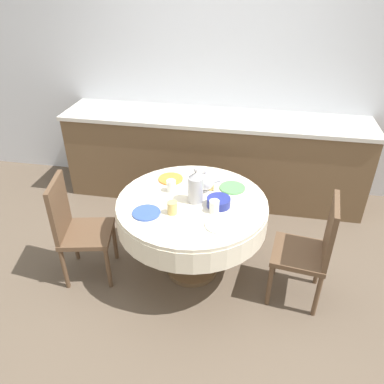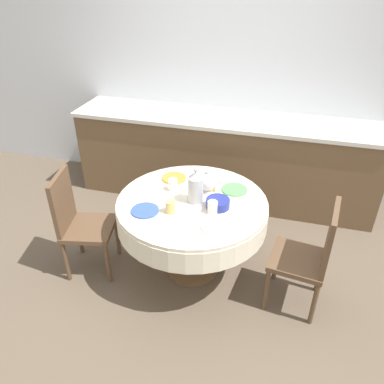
{
  "view_description": "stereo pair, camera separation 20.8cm",
  "coord_description": "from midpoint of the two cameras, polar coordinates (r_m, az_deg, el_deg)",
  "views": [
    {
      "loc": [
        0.45,
        -2.41,
        2.32
      ],
      "look_at": [
        0.0,
        0.0,
        0.81
      ],
      "focal_mm": 35.0,
      "sensor_mm": 36.0,
      "label": 1
    },
    {
      "loc": [
        0.65,
        -2.37,
        2.32
      ],
      "look_at": [
        0.0,
        0.0,
        0.81
      ],
      "focal_mm": 35.0,
      "sensor_mm": 36.0,
      "label": 2
    }
  ],
  "objects": [
    {
      "name": "wall_back",
      "position": [
        4.18,
        7.73,
        17.26
      ],
      "size": [
        7.0,
        0.05,
        2.6
      ],
      "color": "silver",
      "rests_on": "ground_plane"
    },
    {
      "name": "plate_near_right",
      "position": [
        2.65,
        5.9,
        -5.28
      ],
      "size": [
        0.21,
        0.21,
        0.01
      ],
      "primitive_type": "cylinder",
      "color": "white",
      "rests_on": "dining_table"
    },
    {
      "name": "coffee_carafe",
      "position": [
        2.85,
        2.62,
        0.68
      ],
      "size": [
        0.12,
        0.12,
        0.3
      ],
      "color": "#B2B2B7",
      "rests_on": "dining_table"
    },
    {
      "name": "fruit_bowl",
      "position": [
        2.85,
        6.05,
        -1.76
      ],
      "size": [
        0.18,
        0.18,
        0.07
      ],
      "primitive_type": "cylinder",
      "color": "navy",
      "rests_on": "dining_table"
    },
    {
      "name": "plate_far_right",
      "position": [
        3.09,
        8.41,
        0.34
      ],
      "size": [
        0.21,
        0.21,
        0.01
      ],
      "primitive_type": "cylinder",
      "color": "#5BA85B",
      "rests_on": "dining_table"
    },
    {
      "name": "dining_table",
      "position": [
        3.0,
        1.99,
        -3.41
      ],
      "size": [
        1.2,
        1.2,
        0.73
      ],
      "color": "brown",
      "rests_on": "ground_plane"
    },
    {
      "name": "cup_near_left",
      "position": [
        2.77,
        -1.15,
        -2.31
      ],
      "size": [
        0.07,
        0.07,
        0.1
      ],
      "primitive_type": "cylinder",
      "color": "#DBB766",
      "rests_on": "dining_table"
    },
    {
      "name": "cup_near_right",
      "position": [
        2.77,
        5.3,
        -2.39
      ],
      "size": [
        0.07,
        0.07,
        0.1
      ],
      "primitive_type": "cylinder",
      "color": "white",
      "rests_on": "dining_table"
    },
    {
      "name": "cup_far_left",
      "position": [
        3.04,
        -0.98,
        1.05
      ],
      "size": [
        0.07,
        0.07,
        0.1
      ],
      "primitive_type": "cylinder",
      "color": "white",
      "rests_on": "dining_table"
    },
    {
      "name": "cup_far_right",
      "position": [
        3.05,
        4.89,
        1.04
      ],
      "size": [
        0.07,
        0.07,
        0.1
      ],
      "primitive_type": "cylinder",
      "color": "#DBB766",
      "rests_on": "dining_table"
    },
    {
      "name": "plate_far_left",
      "position": [
        3.22,
        -0.91,
        2.11
      ],
      "size": [
        0.21,
        0.21,
        0.01
      ],
      "primitive_type": "cylinder",
      "color": "orange",
      "rests_on": "dining_table"
    },
    {
      "name": "kitchen_counter",
      "position": [
        4.16,
        6.21,
        5.09
      ],
      "size": [
        3.24,
        0.64,
        0.95
      ],
      "color": "brown",
      "rests_on": "ground_plane"
    },
    {
      "name": "ground_plane",
      "position": [
        3.38,
        1.8,
        -11.77
      ],
      "size": [
        12.0,
        12.0,
        0.0
      ],
      "primitive_type": "plane",
      "color": "brown"
    },
    {
      "name": "chair_left",
      "position": [
        2.93,
        19.6,
        -8.93
      ],
      "size": [
        0.45,
        0.45,
        0.92
      ],
      "rotation": [
        0.0,
        0.0,
        1.44
      ],
      "color": "brown",
      "rests_on": "ground_plane"
    },
    {
      "name": "chair_right",
      "position": [
        3.21,
        -15.17,
        -4.17
      ],
      "size": [
        0.48,
        0.48,
        0.92
      ],
      "rotation": [
        0.0,
        0.0,
        -1.36
      ],
      "color": "brown",
      "rests_on": "ground_plane"
    },
    {
      "name": "plate_near_left",
      "position": [
        2.81,
        -5.09,
        -2.88
      ],
      "size": [
        0.21,
        0.21,
        0.01
      ],
      "primitive_type": "cylinder",
      "color": "#3856AD",
      "rests_on": "dining_table"
    },
    {
      "name": "teapot",
      "position": [
        3.01,
        4.28,
        1.51
      ],
      "size": [
        0.21,
        0.15,
        0.19
      ],
      "color": "white",
      "rests_on": "dining_table"
    }
  ]
}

